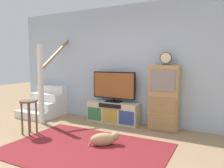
% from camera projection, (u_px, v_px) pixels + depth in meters
% --- Properties ---
extents(ground_plane, '(20.00, 20.00, 0.00)m').
position_uv_depth(ground_plane, '(60.00, 165.00, 2.98)').
color(ground_plane, '#997A56').
extents(back_wall, '(6.40, 0.12, 2.70)m').
position_uv_depth(back_wall, '(130.00, 65.00, 5.01)').
color(back_wall, '#A8BCD1').
rests_on(back_wall, ground_plane).
extents(area_rug, '(2.60, 1.80, 0.01)m').
position_uv_depth(area_rug, '(85.00, 149.00, 3.51)').
color(area_rug, maroon).
rests_on(area_rug, ground_plane).
extents(media_console, '(1.22, 0.38, 0.49)m').
position_uv_depth(media_console, '(113.00, 112.00, 5.03)').
color(media_console, beige).
rests_on(media_console, ground_plane).
extents(television, '(1.06, 0.22, 0.70)m').
position_uv_depth(television, '(114.00, 86.00, 4.98)').
color(television, black).
rests_on(television, media_console).
extents(side_cabinet, '(0.58, 0.38, 1.35)m').
position_uv_depth(side_cabinet, '(164.00, 98.00, 4.45)').
color(side_cabinet, tan).
rests_on(side_cabinet, ground_plane).
extents(desk_clock, '(0.24, 0.08, 0.27)m').
position_uv_depth(desk_clock, '(166.00, 59.00, 4.35)').
color(desk_clock, '#4C3823').
rests_on(desk_clock, side_cabinet).
extents(staircase, '(1.00, 1.36, 2.20)m').
position_uv_depth(staircase, '(50.00, 100.00, 5.91)').
color(staircase, white).
rests_on(staircase, ground_plane).
extents(bar_stool_near, '(0.34, 0.34, 0.68)m').
position_uv_depth(bar_stool_near, '(29.00, 109.00, 4.20)').
color(bar_stool_near, brown).
rests_on(bar_stool_near, ground_plane).
extents(dog, '(0.48, 0.43, 0.23)m').
position_uv_depth(dog, '(105.00, 139.00, 3.66)').
color(dog, tan).
rests_on(dog, ground_plane).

